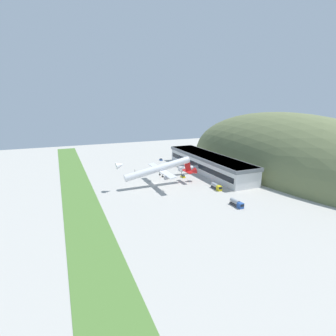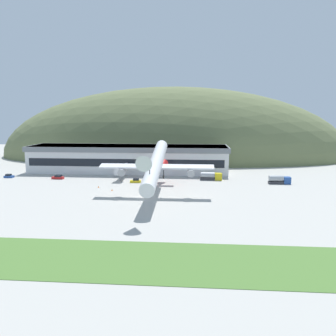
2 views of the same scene
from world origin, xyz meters
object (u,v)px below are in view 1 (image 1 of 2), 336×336
Objects in this scene: terminal_building at (208,162)px; fuel_truck at (216,187)px; jetway_0 at (187,168)px; service_car_1 at (161,160)px; service_car_2 at (183,176)px; traffic_cone_1 at (163,174)px; traffic_cone_0 at (160,177)px; service_car_0 at (170,165)px; box_truck at (237,203)px; cargo_airplane at (160,169)px.

fuel_truck is (35.45, -16.28, -5.06)m from terminal_building.
jetway_0 is 3.82× the size of service_car_1.
traffic_cone_1 is at bearing -140.57° from service_car_2.
traffic_cone_1 is (-5.81, 4.14, 0.00)m from traffic_cone_0.
service_car_1 is at bearing -178.93° from jetway_0.
service_car_1 is at bearing 176.72° from service_car_0.
fuel_truck is 14.34× the size of traffic_cone_1.
jetway_0 reaches higher than traffic_cone_0.
terminal_building is 18.67× the size of service_car_0.
jetway_0 is at bearing 175.78° from box_truck.
cargo_airplane reaches higher than fuel_truck.
terminal_building is 24.86m from service_car_2.
service_car_1 is 6.35× the size of traffic_cone_0.
traffic_cone_1 is at bearing -19.85° from service_car_1.
box_truck is (24.60, -4.87, 0.01)m from fuel_truck.
box_truck is at bearing 9.98° from traffic_cone_1.
service_car_2 is at bearing 39.43° from traffic_cone_1.
jetway_0 is 0.29× the size of cargo_airplane.
service_car_2 is at bearing -7.63° from service_car_0.
traffic_cone_0 is at bearing -165.20° from box_truck.
service_car_2 is (52.56, -5.44, 0.01)m from service_car_1.
traffic_cone_1 is at bearing 153.66° from cargo_airplane.
service_car_1 is 52.85m from service_car_2.
service_car_1 is 0.90× the size of service_car_2.
terminal_building is at bearing 37.44° from service_car_0.
cargo_airplane is 19.57m from traffic_cone_0.
jetway_0 is 24.28× the size of traffic_cone_0.
traffic_cone_1 is (-21.45, 10.62, -9.81)m from cargo_airplane.
box_truck is 13.75× the size of traffic_cone_0.
service_car_2 is at bearing -5.91° from service_car_1.
service_car_2 is (6.33, -6.31, -3.37)m from jetway_0.
fuel_truck is 39.63m from traffic_cone_0.
cargo_airplane reaches higher than traffic_cone_1.
service_car_1 is 0.44× the size of fuel_truck.
service_car_1 is at bearing 157.97° from traffic_cone_0.
terminal_building is 49.13m from service_car_1.
traffic_cone_0 is (46.93, -18.99, -0.32)m from service_car_1.
jetway_0 reaches higher than box_truck.
box_truck reaches higher than service_car_2.
fuel_truck reaches higher than traffic_cone_0.
service_car_2 is (7.10, -23.08, -5.92)m from terminal_building.
jetway_0 reaches higher than traffic_cone_1.
service_car_2 is at bearing -177.91° from box_truck.
traffic_cone_0 is at bearing -22.03° from service_car_1.
cargo_airplane is (16.34, -26.33, 6.10)m from jetway_0.
jetway_0 is 20.21m from traffic_cone_0.
fuel_truck reaches higher than service_car_2.
cargo_airplane is 84.96× the size of traffic_cone_1.
box_truck is at bearing -1.91° from service_car_1.
service_car_0 reaches higher than service_car_2.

